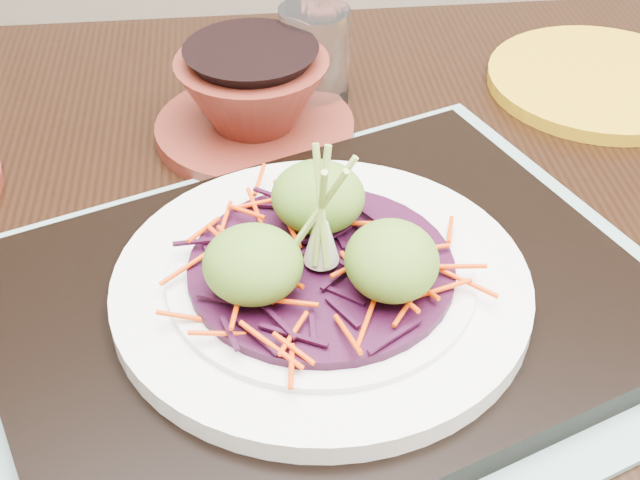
{
  "coord_description": "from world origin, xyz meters",
  "views": [
    {
      "loc": [
        -0.13,
        -0.43,
        1.22
      ],
      "look_at": [
        -0.11,
        0.01,
        0.86
      ],
      "focal_mm": 50.0,
      "sensor_mm": 36.0,
      "label": 1
    }
  ],
  "objects_px": {
    "dining_table": "(363,389)",
    "serving_tray": "(321,305)",
    "terracotta_bowl_set": "(254,102)",
    "water_glass": "(314,57)",
    "yellow_plate": "(600,81)",
    "white_plate": "(321,284)"
  },
  "relations": [
    {
      "from": "white_plate",
      "to": "water_glass",
      "type": "distance_m",
      "value": 0.28
    },
    {
      "from": "terracotta_bowl_set",
      "to": "yellow_plate",
      "type": "xyz_separation_m",
      "value": [
        0.31,
        0.07,
        -0.03
      ]
    },
    {
      "from": "water_glass",
      "to": "yellow_plate",
      "type": "xyz_separation_m",
      "value": [
        0.26,
        0.01,
        -0.04
      ]
    },
    {
      "from": "terracotta_bowl_set",
      "to": "serving_tray",
      "type": "bearing_deg",
      "value": -78.41
    },
    {
      "from": "serving_tray",
      "to": "white_plate",
      "type": "xyz_separation_m",
      "value": [
        0.0,
        0.0,
        0.02
      ]
    },
    {
      "from": "serving_tray",
      "to": "white_plate",
      "type": "height_order",
      "value": "white_plate"
    },
    {
      "from": "serving_tray",
      "to": "terracotta_bowl_set",
      "type": "bearing_deg",
      "value": 76.56
    },
    {
      "from": "water_glass",
      "to": "serving_tray",
      "type": "bearing_deg",
      "value": -91.2
    },
    {
      "from": "dining_table",
      "to": "yellow_plate",
      "type": "xyz_separation_m",
      "value": [
        0.23,
        0.26,
        0.11
      ]
    },
    {
      "from": "yellow_plate",
      "to": "white_plate",
      "type": "bearing_deg",
      "value": -132.19
    },
    {
      "from": "dining_table",
      "to": "serving_tray",
      "type": "relative_size",
      "value": 3.34
    },
    {
      "from": "water_glass",
      "to": "white_plate",
      "type": "bearing_deg",
      "value": -91.2
    },
    {
      "from": "water_glass",
      "to": "terracotta_bowl_set",
      "type": "distance_m",
      "value": 0.08
    },
    {
      "from": "terracotta_bowl_set",
      "to": "dining_table",
      "type": "bearing_deg",
      "value": -67.46
    },
    {
      "from": "serving_tray",
      "to": "water_glass",
      "type": "distance_m",
      "value": 0.28
    },
    {
      "from": "water_glass",
      "to": "terracotta_bowl_set",
      "type": "relative_size",
      "value": 0.46
    },
    {
      "from": "dining_table",
      "to": "white_plate",
      "type": "distance_m",
      "value": 0.15
    },
    {
      "from": "white_plate",
      "to": "terracotta_bowl_set",
      "type": "height_order",
      "value": "terracotta_bowl_set"
    },
    {
      "from": "serving_tray",
      "to": "dining_table",
      "type": "bearing_deg",
      "value": 20.66
    },
    {
      "from": "serving_tray",
      "to": "water_glass",
      "type": "height_order",
      "value": "water_glass"
    },
    {
      "from": "white_plate",
      "to": "dining_table",
      "type": "bearing_deg",
      "value": 45.69
    },
    {
      "from": "dining_table",
      "to": "terracotta_bowl_set",
      "type": "height_order",
      "value": "terracotta_bowl_set"
    }
  ]
}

